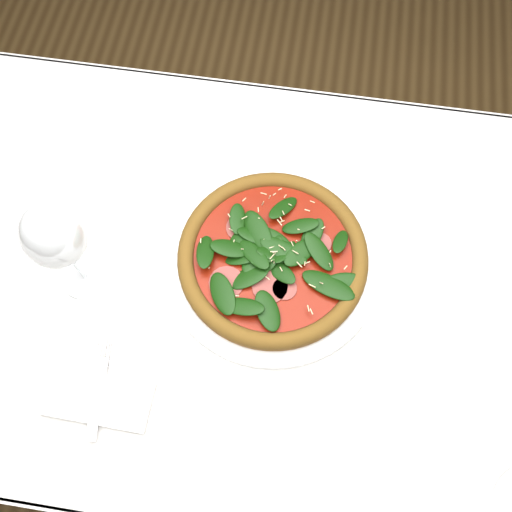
# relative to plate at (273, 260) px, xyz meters

# --- Properties ---
(ground) EXTENTS (6.00, 6.00, 0.00)m
(ground) POSITION_rel_plate_xyz_m (-0.05, -0.03, -0.76)
(ground) COLOR brown
(ground) RESTS_ON ground
(dining_table) EXTENTS (1.21, 0.81, 0.75)m
(dining_table) POSITION_rel_plate_xyz_m (-0.05, -0.03, -0.11)
(dining_table) COLOR silver
(dining_table) RESTS_ON ground
(plate) EXTENTS (0.37, 0.37, 0.02)m
(plate) POSITION_rel_plate_xyz_m (0.00, 0.00, 0.00)
(plate) COLOR silver
(plate) RESTS_ON dining_table
(pizza) EXTENTS (0.37, 0.37, 0.04)m
(pizza) POSITION_rel_plate_xyz_m (0.00, 0.00, 0.02)
(pizza) COLOR #965E24
(pizza) RESTS_ON plate
(wine_glass) EXTENTS (0.09, 0.09, 0.23)m
(wine_glass) POSITION_rel_plate_xyz_m (-0.31, -0.07, 0.15)
(wine_glass) COLOR silver
(wine_glass) RESTS_ON dining_table
(napkin) EXTENTS (0.17, 0.08, 0.01)m
(napkin) POSITION_rel_plate_xyz_m (-0.23, -0.27, -0.00)
(napkin) COLOR silver
(napkin) RESTS_ON dining_table
(fork) EXTENTS (0.04, 0.16, 0.00)m
(fork) POSITION_rel_plate_xyz_m (-0.23, -0.24, 0.01)
(fork) COLOR silver
(fork) RESTS_ON napkin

